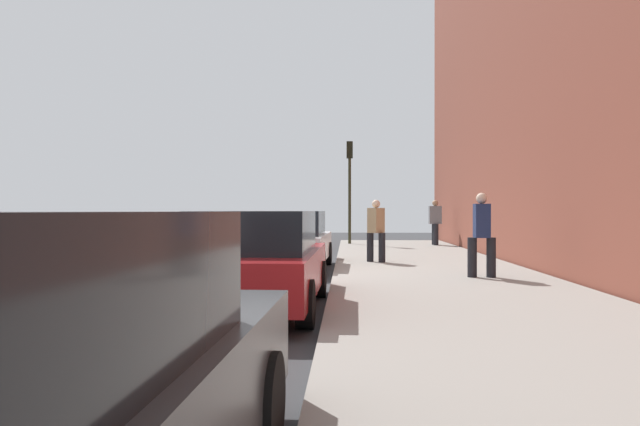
{
  "coord_description": "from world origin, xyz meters",
  "views": [
    {
      "loc": [
        -14.49,
        -1.32,
        1.51
      ],
      "look_at": [
        -2.13,
        -0.75,
        1.47
      ],
      "focal_mm": 34.08,
      "sensor_mm": 36.0,
      "label": 1
    }
  ],
  "objects_px": {
    "traffic_light_pole": "(350,174)",
    "parked_car_white": "(292,240)",
    "parked_car_red": "(258,261)",
    "pedestrian_tan_coat": "(376,229)",
    "pedestrian_navy_coat": "(482,232)",
    "pedestrian_grey_coat": "(435,221)"
  },
  "relations": [
    {
      "from": "traffic_light_pole",
      "to": "parked_car_white",
      "type": "bearing_deg",
      "value": 171.14
    },
    {
      "from": "parked_car_red",
      "to": "pedestrian_tan_coat",
      "type": "distance_m",
      "value": 7.47
    },
    {
      "from": "parked_car_white",
      "to": "pedestrian_tan_coat",
      "type": "bearing_deg",
      "value": -72.63
    },
    {
      "from": "parked_car_red",
      "to": "traffic_light_pole",
      "type": "distance_m",
      "value": 16.5
    },
    {
      "from": "parked_car_white",
      "to": "traffic_light_pole",
      "type": "bearing_deg",
      "value": -8.86
    },
    {
      "from": "parked_car_red",
      "to": "pedestrian_navy_coat",
      "type": "relative_size",
      "value": 2.68
    },
    {
      "from": "parked_car_red",
      "to": "parked_car_white",
      "type": "distance_m",
      "value": 6.47
    },
    {
      "from": "pedestrian_navy_coat",
      "to": "traffic_light_pole",
      "type": "distance_m",
      "value": 13.22
    },
    {
      "from": "parked_car_red",
      "to": "pedestrian_tan_coat",
      "type": "height_order",
      "value": "pedestrian_tan_coat"
    },
    {
      "from": "parked_car_white",
      "to": "pedestrian_navy_coat",
      "type": "xyz_separation_m",
      "value": [
        -2.98,
        -4.2,
        0.32
      ]
    },
    {
      "from": "parked_car_white",
      "to": "pedestrian_navy_coat",
      "type": "bearing_deg",
      "value": -125.31
    },
    {
      "from": "pedestrian_navy_coat",
      "to": "traffic_light_pole",
      "type": "height_order",
      "value": "traffic_light_pole"
    },
    {
      "from": "parked_car_white",
      "to": "traffic_light_pole",
      "type": "relative_size",
      "value": 1.08
    },
    {
      "from": "pedestrian_navy_coat",
      "to": "pedestrian_grey_coat",
      "type": "relative_size",
      "value": 0.97
    },
    {
      "from": "pedestrian_navy_coat",
      "to": "pedestrian_grey_coat",
      "type": "distance_m",
      "value": 11.96
    },
    {
      "from": "parked_car_white",
      "to": "pedestrian_grey_coat",
      "type": "bearing_deg",
      "value": -28.98
    },
    {
      "from": "pedestrian_tan_coat",
      "to": "traffic_light_pole",
      "type": "height_order",
      "value": "traffic_light_pole"
    },
    {
      "from": "pedestrian_navy_coat",
      "to": "traffic_light_pole",
      "type": "bearing_deg",
      "value": 11.81
    },
    {
      "from": "parked_car_white",
      "to": "pedestrian_grey_coat",
      "type": "distance_m",
      "value": 10.25
    },
    {
      "from": "pedestrian_tan_coat",
      "to": "pedestrian_grey_coat",
      "type": "relative_size",
      "value": 0.92
    },
    {
      "from": "traffic_light_pole",
      "to": "pedestrian_grey_coat",
      "type": "bearing_deg",
      "value": -104.05
    },
    {
      "from": "parked_car_red",
      "to": "traffic_light_pole",
      "type": "bearing_deg",
      "value": -5.06
    }
  ]
}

